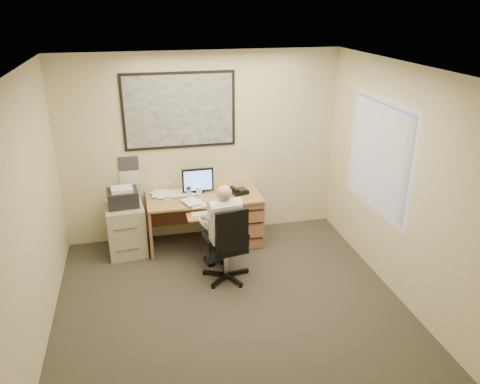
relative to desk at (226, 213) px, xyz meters
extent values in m
cube|color=#343128|center=(-0.27, -1.90, -0.44)|extent=(4.00, 4.50, 0.00)
cube|color=white|center=(-0.27, -1.90, 2.26)|extent=(4.00, 4.50, 0.00)
cube|color=beige|center=(-0.27, 0.35, 0.91)|extent=(4.00, 0.00, 2.70)
cube|color=beige|center=(-0.27, -4.15, 0.91)|extent=(4.00, 0.00, 2.70)
cube|color=beige|center=(-2.27, -1.90, 0.91)|extent=(0.00, 4.50, 2.70)
cube|color=beige|center=(1.73, -1.90, 0.91)|extent=(0.00, 4.50, 2.70)
cube|color=#AE894A|center=(-0.33, -0.02, 0.29)|extent=(1.60, 0.75, 0.03)
cube|color=#A66744|center=(0.25, -0.02, -0.08)|extent=(0.45, 0.70, 0.70)
cube|color=#A66744|center=(-1.11, -0.02, -0.08)|extent=(0.04, 0.70, 0.70)
cube|color=#A66744|center=(-0.33, 0.32, 0.01)|extent=(1.55, 0.03, 0.55)
cylinder|color=black|center=(-0.39, 0.13, 0.32)|extent=(0.18, 0.18, 0.02)
cube|color=black|center=(-0.39, 0.11, 0.50)|extent=(0.45, 0.05, 0.34)
cube|color=#558CE8|center=(-0.39, 0.08, 0.50)|extent=(0.40, 0.01, 0.29)
cube|color=#AE894A|center=(-0.35, -0.47, 0.22)|extent=(0.55, 0.30, 0.02)
cube|color=beige|center=(-0.35, -0.47, 0.24)|extent=(0.43, 0.14, 0.02)
cube|color=black|center=(0.19, -0.04, 0.33)|extent=(0.26, 0.25, 0.05)
cylinder|color=silver|center=(-0.54, -0.08, 0.39)|extent=(0.07, 0.07, 0.16)
cylinder|color=white|center=(-0.38, 0.05, 0.36)|extent=(0.09, 0.09, 0.11)
cube|color=white|center=(-0.78, -0.02, 0.32)|extent=(0.60, 0.56, 0.03)
cube|color=#1E4C93|center=(-0.58, 0.33, 1.46)|extent=(1.56, 0.03, 1.06)
cube|color=white|center=(-1.33, 0.34, 0.64)|extent=(0.28, 0.01, 0.42)
cube|color=#ADA98C|center=(-1.43, -0.01, -0.09)|extent=(0.56, 0.65, 0.71)
cube|color=black|center=(-1.43, -0.01, 0.38)|extent=(0.43, 0.39, 0.22)
cube|color=white|center=(-1.43, -0.03, 0.51)|extent=(0.30, 0.25, 0.05)
cylinder|color=silver|center=(-0.21, -1.00, -0.20)|extent=(0.06, 0.06, 0.39)
cube|color=black|center=(-0.21, -1.00, 0.01)|extent=(0.51, 0.51, 0.07)
cube|color=black|center=(-0.25, -1.21, 0.33)|extent=(0.41, 0.12, 0.53)
camera|label=1|loc=(-1.18, -6.06, 2.88)|focal=35.00mm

